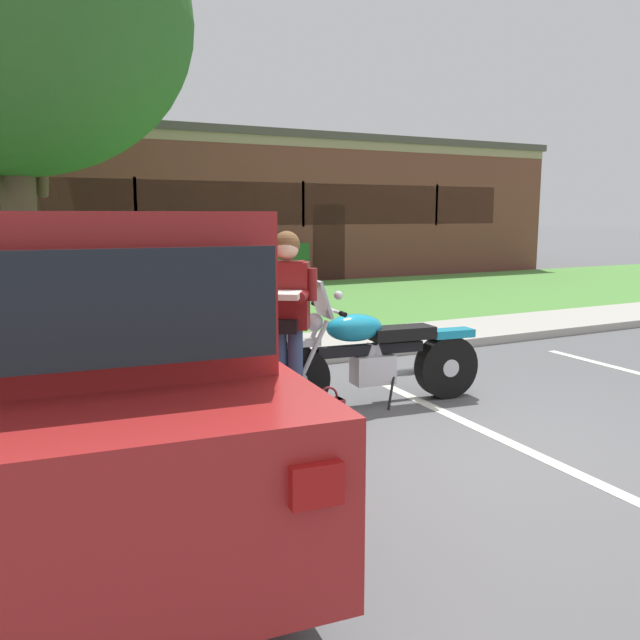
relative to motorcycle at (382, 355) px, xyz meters
The scene contains 14 objects.
ground_plane 1.42m from the motorcycle, 85.86° to the right, with size 140.00×140.00×0.00m, color #565659.
curb_strip 1.92m from the motorcycle, 87.04° to the left, with size 60.00×0.20×0.12m, color #ADA89E.
concrete_walk 2.76m from the motorcycle, 87.97° to the left, with size 60.00×1.50×0.08m, color #ADA89E.
grass_lawn 6.99m from the motorcycle, 89.21° to the left, with size 60.00×7.01×0.06m, color #518E3D.
stall_stripe_0 2.91m from the motorcycle, 156.71° to the right, with size 0.12×4.40×0.01m, color silver.
stall_stripe_1 1.28m from the motorcycle, 73.36° to the right, with size 0.12×4.40×0.01m, color silver.
motorcycle is the anchor object (origin of this frame).
rider_person 1.21m from the motorcycle, behind, with size 0.61×0.67×1.70m.
handbag 0.94m from the motorcycle, 155.20° to the right, with size 0.28×0.13×0.36m.
parked_suv_adjacent 3.07m from the motorcycle, 163.06° to the right, with size 2.35×4.99×1.86m.
shade_tree 8.43m from the motorcycle, 112.64° to the left, with size 5.80×5.80×7.36m.
hedge_center_left 10.48m from the motorcycle, 96.08° to the left, with size 3.23×0.90×1.24m.
hedge_center_right 10.73m from the motorcycle, 76.07° to the left, with size 3.17×0.90×1.24m.
brick_building 16.13m from the motorcycle, 90.14° to the left, with size 26.16×10.84×4.03m.
Camera 1 is at (-3.51, -3.95, 1.85)m, focal length 36.95 mm.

